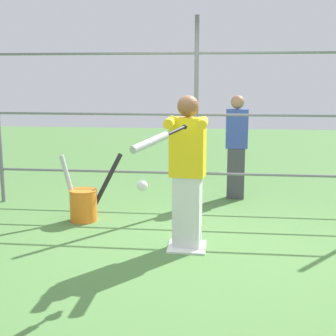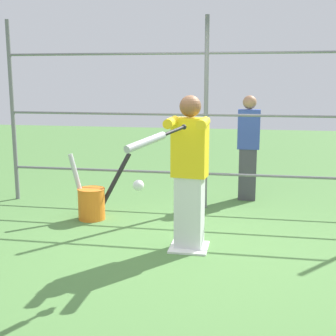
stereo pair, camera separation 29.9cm
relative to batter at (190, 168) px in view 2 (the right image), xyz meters
name	(u,v)px [view 2 (the right image)]	position (x,y,z in m)	size (l,w,h in m)	color
ground_plane	(189,248)	(0.00, -0.02, -0.87)	(24.00, 24.00, 0.00)	#4C7A3D
home_plate	(189,247)	(0.00, -0.02, -0.86)	(0.40, 0.40, 0.02)	white
fence_backstop	(206,115)	(0.00, -1.62, 0.42)	(5.67, 0.06, 2.58)	slate
batter	(190,168)	(0.00, 0.00, 0.00)	(0.41, 0.57, 1.61)	silver
baseball_bat_swinging	(151,140)	(0.22, 0.83, 0.39)	(0.41, 0.73, 0.17)	black
softball_in_flight	(138,185)	(0.33, 0.86, 0.00)	(0.10, 0.10, 0.10)	white
bat_bucket	(92,201)	(1.36, -0.84, -0.64)	(0.74, 0.55, 0.84)	orange
bystander_behind_fence	(248,146)	(-0.57, -2.18, -0.07)	(0.32, 0.20, 1.53)	#3F3F47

